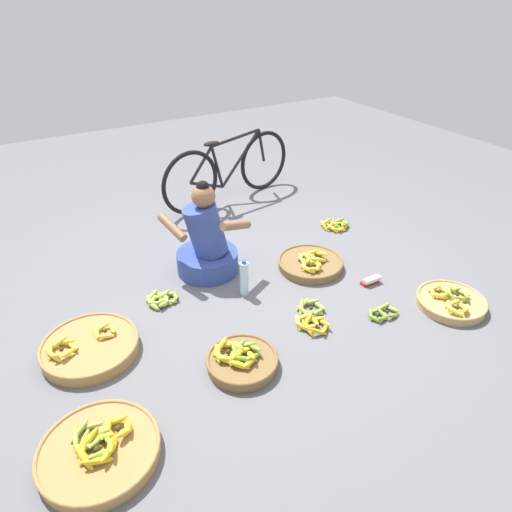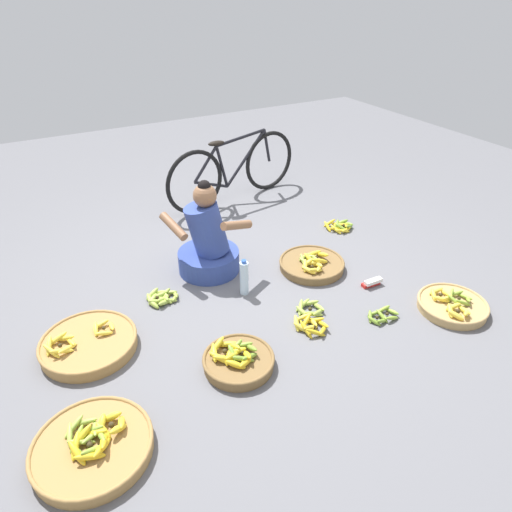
{
  "view_description": "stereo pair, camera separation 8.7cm",
  "coord_description": "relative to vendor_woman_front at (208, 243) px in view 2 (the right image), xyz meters",
  "views": [
    {
      "loc": [
        -1.52,
        -2.77,
        2.18
      ],
      "look_at": [
        0.0,
        -0.2,
        0.35
      ],
      "focal_mm": 32.29,
      "sensor_mm": 36.0,
      "label": 1
    },
    {
      "loc": [
        -1.44,
        -2.82,
        2.18
      ],
      "look_at": [
        0.0,
        -0.2,
        0.35
      ],
      "focal_mm": 32.29,
      "sensor_mm": 36.0,
      "label": 2
    }
  ],
  "objects": [
    {
      "name": "bicycle_leaning",
      "position": [
        0.84,
        1.2,
        0.09
      ],
      "size": [
        1.68,
        0.36,
        0.73
      ],
      "color": "black",
      "rests_on": "ground"
    },
    {
      "name": "banana_basket_front_left",
      "position": [
        -1.27,
        -1.34,
        -0.22
      ],
      "size": [
        0.64,
        0.64,
        0.15
      ],
      "color": "#A87F47",
      "rests_on": "ground"
    },
    {
      "name": "water_bottle",
      "position": [
        0.11,
        -0.45,
        -0.12
      ],
      "size": [
        0.07,
        0.07,
        0.31
      ],
      "color": "silver",
      "rests_on": "ground"
    },
    {
      "name": "loose_bananas_back_center",
      "position": [
        -0.51,
        -0.23,
        -0.24
      ],
      "size": [
        0.28,
        0.24,
        0.08
      ],
      "color": "#9EB747",
      "rests_on": "ground"
    },
    {
      "name": "banana_basket_near_vendor",
      "position": [
        0.79,
        -0.41,
        -0.22
      ],
      "size": [
        0.56,
        0.56,
        0.15
      ],
      "color": "brown",
      "rests_on": "ground"
    },
    {
      "name": "ground_plane",
      "position": [
        0.19,
        -0.3,
        -0.27
      ],
      "size": [
        10.0,
        10.0,
        0.0
      ],
      "primitive_type": "plane",
      "color": "slate"
    },
    {
      "name": "loose_bananas_mid_right",
      "position": [
        1.45,
        0.06,
        -0.24
      ],
      "size": [
        0.28,
        0.25,
        0.09
      ],
      "color": "yellow",
      "rests_on": "ground"
    },
    {
      "name": "packet_carton_stack",
      "position": [
        1.07,
        -0.86,
        -0.24
      ],
      "size": [
        0.17,
        0.07,
        0.06
      ],
      "color": "red",
      "rests_on": "ground"
    },
    {
      "name": "banana_basket_front_right",
      "position": [
        -1.12,
        -0.51,
        -0.22
      ],
      "size": [
        0.65,
        0.65,
        0.15
      ],
      "color": "#A87F47",
      "rests_on": "ground"
    },
    {
      "name": "vendor_woman_front",
      "position": [
        0.0,
        0.0,
        0.0
      ],
      "size": [
        0.67,
        0.54,
        0.82
      ],
      "color": "#334793",
      "rests_on": "ground"
    },
    {
      "name": "loose_bananas_front_center",
      "position": [
        0.36,
        -0.99,
        -0.23
      ],
      "size": [
        0.34,
        0.42,
        0.1
      ],
      "color": "yellow",
      "rests_on": "ground"
    },
    {
      "name": "banana_basket_back_right",
      "position": [
        1.39,
        -1.4,
        -0.22
      ],
      "size": [
        0.52,
        0.52,
        0.14
      ],
      "color": "tan",
      "rests_on": "ground"
    },
    {
      "name": "loose_bananas_near_bicycle",
      "position": [
        0.85,
        -1.22,
        -0.24
      ],
      "size": [
        0.26,
        0.16,
        0.07
      ],
      "color": "#8CAD38",
      "rests_on": "ground"
    },
    {
      "name": "banana_basket_mid_left",
      "position": [
        -0.3,
        -1.14,
        -0.21
      ],
      "size": [
        0.47,
        0.47,
        0.15
      ],
      "color": "brown",
      "rests_on": "ground"
    }
  ]
}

